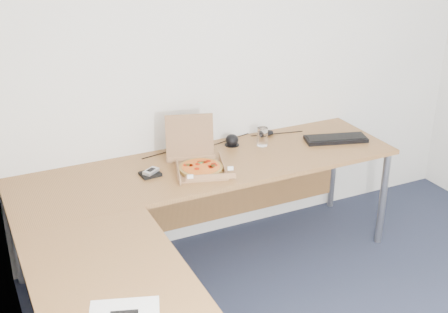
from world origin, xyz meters
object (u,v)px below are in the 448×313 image
desk (187,208)px  pizza_box (200,165)px  drinking_glass (262,137)px  keyboard (336,139)px  wallet (150,174)px

desk → pizza_box: bearing=57.3°
pizza_box → drinking_glass: pizza_box is taller
desk → keyboard: (1.28, 0.40, 0.04)m
keyboard → wallet: bearing=-164.6°
wallet → drinking_glass: bearing=2.8°
drinking_glass → keyboard: (0.50, -0.15, -0.05)m
pizza_box → drinking_glass: size_ratio=2.78×
keyboard → wallet: (-1.35, 0.03, -0.00)m
wallet → pizza_box: bearing=-16.6°
desk → pizza_box: (0.23, 0.37, 0.07)m
pizza_box → wallet: pizza_box is taller
pizza_box → keyboard: pizza_box is taller
drinking_glass → pizza_box: bearing=-161.5°
desk → keyboard: 1.34m
pizza_box → keyboard: (1.05, 0.03, -0.02)m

